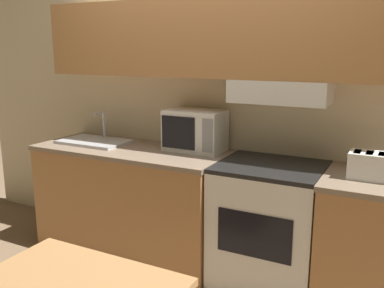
{
  "coord_description": "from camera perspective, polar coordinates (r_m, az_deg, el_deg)",
  "views": [
    {
      "loc": [
        1.36,
        -3.1,
        1.68
      ],
      "look_at": [
        0.05,
        -0.58,
        1.05
      ],
      "focal_mm": 40.0,
      "sensor_mm": 36.0,
      "label": 1
    }
  ],
  "objects": [
    {
      "name": "lower_counter_right_stub",
      "position": [
        3.04,
        21.85,
        -12.28
      ],
      "size": [
        0.54,
        0.68,
        0.9
      ],
      "color": "#B27A47",
      "rests_on": "ground_plane"
    },
    {
      "name": "stove_range",
      "position": [
        3.15,
        10.16,
        -10.62
      ],
      "size": [
        0.72,
        0.64,
        0.9
      ],
      "color": "white",
      "rests_on": "ground_plane"
    },
    {
      "name": "wall_back",
      "position": [
        3.33,
        3.64,
        9.16
      ],
      "size": [
        5.25,
        0.38,
        2.55
      ],
      "color": "beige",
      "rests_on": "ground_plane"
    },
    {
      "name": "lower_counter_main",
      "position": [
        3.63,
        -7.87,
        -7.38
      ],
      "size": [
        1.6,
        0.68,
        0.9
      ],
      "color": "#B27A47",
      "rests_on": "ground_plane"
    },
    {
      "name": "ground_plane",
      "position": [
        3.78,
        3.46,
        -13.85
      ],
      "size": [
        16.0,
        16.0,
        0.0
      ],
      "primitive_type": "plane",
      "color": "#7F664C"
    },
    {
      "name": "sink_basin",
      "position": [
        3.73,
        -12.9,
        0.39
      ],
      "size": [
        0.58,
        0.36,
        0.25
      ],
      "color": "#B7BABF",
      "rests_on": "lower_counter_main"
    },
    {
      "name": "toaster",
      "position": [
        2.84,
        23.18,
        -2.72
      ],
      "size": [
        0.31,
        0.18,
        0.16
      ],
      "color": "white",
      "rests_on": "lower_counter_right_stub"
    },
    {
      "name": "microwave",
      "position": [
        3.34,
        0.4,
        1.82
      ],
      "size": [
        0.46,
        0.29,
        0.32
      ],
      "color": "white",
      "rests_on": "lower_counter_main"
    }
  ]
}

